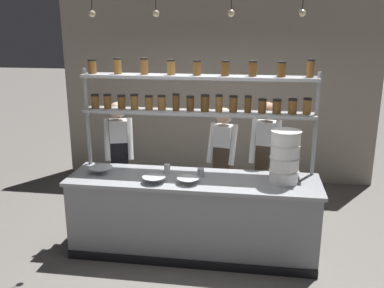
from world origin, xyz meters
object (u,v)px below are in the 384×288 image
at_px(chef_center, 223,160).
at_px(spice_shelf_unit, 197,99).
at_px(prep_bowl_center_front, 154,180).
at_px(prep_bowl_center_back, 188,181).
at_px(chef_right, 265,159).
at_px(container_stack, 285,157).
at_px(chef_left, 120,156).
at_px(prep_bowl_near_left, 101,170).
at_px(serving_cup_front, 201,172).
at_px(serving_cup_by_board, 167,169).

bearing_deg(chef_center, spice_shelf_unit, -111.58).
xyz_separation_m(prep_bowl_center_front, prep_bowl_center_back, (0.37, 0.03, -0.00)).
bearing_deg(chef_right, container_stack, -64.51).
bearing_deg(chef_center, chef_left, -161.52).
bearing_deg(chef_left, prep_bowl_near_left, -110.43).
bearing_deg(chef_center, serving_cup_front, -94.15).
height_order(container_stack, prep_bowl_center_back, container_stack).
relative_size(spice_shelf_unit, container_stack, 4.64).
xyz_separation_m(prep_bowl_center_front, serving_cup_front, (0.48, 0.27, 0.02)).
height_order(spice_shelf_unit, prep_bowl_center_back, spice_shelf_unit).
bearing_deg(prep_bowl_center_back, prep_bowl_center_front, -175.63).
bearing_deg(container_stack, chef_left, 164.09).
bearing_deg(spice_shelf_unit, chef_center, 56.01).
height_order(prep_bowl_center_back, serving_cup_by_board, serving_cup_by_board).
height_order(chef_right, serving_cup_by_board, chef_right).
height_order(chef_left, chef_center, chef_left).
height_order(chef_left, chef_right, chef_right).
height_order(prep_bowl_center_front, serving_cup_by_board, serving_cup_by_board).
xyz_separation_m(chef_left, chef_center, (1.33, 0.14, -0.04)).
distance_m(spice_shelf_unit, prep_bowl_center_back, 0.96).
distance_m(prep_bowl_center_back, serving_cup_by_board, 0.43).
bearing_deg(prep_bowl_center_front, serving_cup_front, 29.14).
distance_m(container_stack, prep_bowl_near_left, 2.10).
distance_m(chef_right, serving_cup_front, 0.93).
relative_size(chef_right, prep_bowl_center_front, 6.66).
bearing_deg(serving_cup_by_board, spice_shelf_unit, 30.70).
bearing_deg(prep_bowl_near_left, prep_bowl_center_front, -16.99).
bearing_deg(serving_cup_by_board, serving_cup_front, -9.76).
relative_size(chef_left, prep_bowl_near_left, 6.12).
bearing_deg(serving_cup_front, prep_bowl_near_left, -177.04).
height_order(container_stack, serving_cup_by_board, container_stack).
height_order(serving_cup_front, serving_cup_by_board, serving_cup_by_board).
bearing_deg(prep_bowl_center_back, serving_cup_by_board, 133.93).
distance_m(prep_bowl_near_left, serving_cup_by_board, 0.77).
bearing_deg(chef_right, spice_shelf_unit, -150.61).
distance_m(chef_center, container_stack, 1.07).
height_order(prep_bowl_near_left, prep_bowl_center_front, prep_bowl_near_left).
xyz_separation_m(prep_bowl_center_back, serving_cup_by_board, (-0.30, 0.31, 0.02)).
height_order(spice_shelf_unit, serving_cup_front, spice_shelf_unit).
relative_size(chef_left, prep_bowl_center_back, 6.80).
relative_size(prep_bowl_near_left, serving_cup_by_board, 2.56).
relative_size(spice_shelf_unit, serving_cup_front, 27.47).
bearing_deg(container_stack, spice_shelf_unit, 162.58).
xyz_separation_m(chef_center, prep_bowl_near_left, (-1.36, -0.74, 0.05)).
xyz_separation_m(chef_center, chef_right, (0.53, -0.10, 0.07)).
distance_m(chef_center, serving_cup_by_board, 0.86).
bearing_deg(chef_right, serving_cup_front, -133.43).
xyz_separation_m(chef_right, serving_cup_by_board, (-1.13, -0.51, -0.01)).
bearing_deg(prep_bowl_center_front, prep_bowl_near_left, 163.01).
bearing_deg(serving_cup_by_board, prep_bowl_center_back, -46.07).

